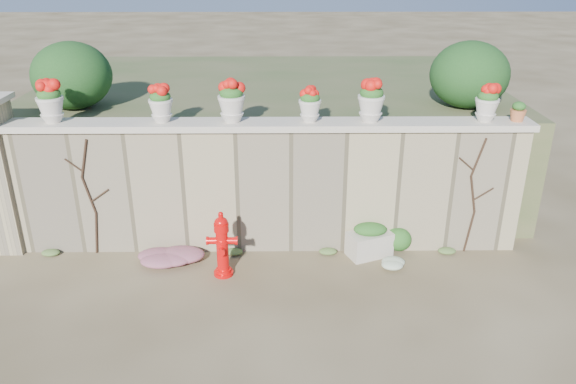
{
  "coord_description": "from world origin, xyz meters",
  "views": [
    {
      "loc": [
        0.29,
        -6.31,
        4.45
      ],
      "look_at": [
        0.36,
        1.4,
        1.12
      ],
      "focal_mm": 35.0,
      "sensor_mm": 36.0,
      "label": 1
    }
  ],
  "objects_px": {
    "fire_hydrant": "(222,244)",
    "terracotta_pot": "(518,112)",
    "planter_box": "(370,241)",
    "urn_pot_0": "(50,102)"
  },
  "relations": [
    {
      "from": "fire_hydrant",
      "to": "planter_box",
      "type": "distance_m",
      "value": 2.33
    },
    {
      "from": "urn_pot_0",
      "to": "terracotta_pot",
      "type": "height_order",
      "value": "urn_pot_0"
    },
    {
      "from": "fire_hydrant",
      "to": "terracotta_pot",
      "type": "relative_size",
      "value": 3.63
    },
    {
      "from": "planter_box",
      "to": "terracotta_pot",
      "type": "bearing_deg",
      "value": -13.63
    },
    {
      "from": "terracotta_pot",
      "to": "planter_box",
      "type": "bearing_deg",
      "value": -171.26
    },
    {
      "from": "terracotta_pot",
      "to": "fire_hydrant",
      "type": "bearing_deg",
      "value": -168.53
    },
    {
      "from": "fire_hydrant",
      "to": "planter_box",
      "type": "bearing_deg",
      "value": 14.33
    },
    {
      "from": "planter_box",
      "to": "terracotta_pot",
      "type": "relative_size",
      "value": 2.72
    },
    {
      "from": "urn_pot_0",
      "to": "terracotta_pot",
      "type": "xyz_separation_m",
      "value": [
        6.93,
        0.0,
        -0.17
      ]
    },
    {
      "from": "terracotta_pot",
      "to": "urn_pot_0",
      "type": "bearing_deg",
      "value": 180.0
    }
  ]
}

